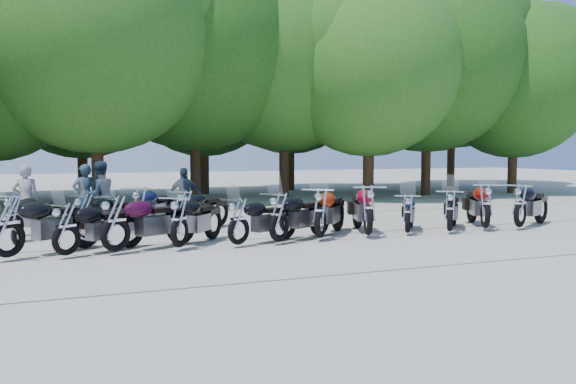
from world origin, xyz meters
name	(u,v)px	position (x,y,z in m)	size (l,w,h in m)	color
ground	(314,246)	(0.00, 0.00, 0.00)	(90.00, 90.00, 0.00)	gray
tree_3	(95,34)	(-3.57, 11.24, 6.32)	(8.70, 8.70, 10.67)	#3A2614
tree_4	(194,41)	(0.54, 13.09, 6.64)	(9.13, 9.13, 11.20)	#3A2614
tree_5	(284,49)	(4.61, 13.20, 6.57)	(9.04, 9.04, 11.10)	#3A2614
tree_6	(369,63)	(7.55, 10.82, 5.81)	(8.00, 8.00, 9.82)	#3A2614
tree_7	(428,57)	(11.20, 11.78, 6.39)	(8.79, 8.79, 10.79)	#3A2614
tree_8	(515,80)	(15.83, 11.20, 5.47)	(7.53, 7.53, 9.25)	#3A2614
tree_11	(80,73)	(-3.76, 16.43, 5.49)	(7.56, 7.56, 9.28)	#3A2614
tree_12	(204,74)	(1.80, 16.47, 5.72)	(7.88, 7.88, 9.67)	#3A2614
tree_13	(290,74)	(6.69, 17.47, 6.04)	(8.31, 8.31, 10.20)	#3A2614
tree_14	(371,79)	(10.68, 16.09, 5.83)	(8.02, 8.02, 9.84)	#3A2614
tree_15	(453,64)	(16.61, 17.02, 7.03)	(9.67, 9.67, 11.86)	#3A2614
motorcycle_0	(7,224)	(-6.17, 0.56, 0.71)	(0.76, 2.51, 1.42)	black
motorcycle_1	(66,227)	(-5.12, 0.43, 0.62)	(0.67, 2.19, 1.24)	black
motorcycle_2	(115,221)	(-4.18, 0.50, 0.68)	(0.73, 2.41, 1.36)	#30061F
motorcycle_3	(179,220)	(-2.87, 0.54, 0.65)	(0.70, 2.31, 1.30)	black
motorcycle_4	(239,220)	(-1.60, 0.44, 0.61)	(0.66, 2.16, 1.22)	black
motorcycle_5	(279,215)	(-0.63, 0.49, 0.66)	(0.71, 2.34, 1.32)	black
motorcycle_6	(321,211)	(0.47, 0.64, 0.70)	(0.76, 2.49, 1.41)	#8F1F05
motorcycle_7	(368,208)	(1.70, 0.58, 0.73)	(0.78, 2.57, 1.45)	#9E0525
motorcycle_8	(408,212)	(2.86, 0.63, 0.58)	(0.63, 2.06, 1.16)	#0C1735
motorcycle_9	(450,209)	(4.01, 0.47, 0.63)	(0.68, 2.24, 1.27)	black
motorcycle_10	(486,204)	(5.20, 0.57, 0.71)	(0.77, 2.51, 1.42)	#920D05
motorcycle_11	(520,204)	(6.20, 0.38, 0.69)	(0.75, 2.45, 1.39)	black
motorcycle_12	(14,215)	(-6.14, 3.06, 0.63)	(0.68, 2.23, 1.26)	black
motorcycle_13	(85,213)	(-4.59, 3.08, 0.61)	(0.65, 2.15, 1.22)	black
motorcycle_14	(140,208)	(-3.30, 3.15, 0.69)	(0.74, 2.43, 1.37)	black
motorcycle_15	(185,209)	(-2.17, 3.07, 0.62)	(0.67, 2.21, 1.25)	black
rider_0	(26,200)	(-5.90, 4.18, 0.88)	(0.64, 0.42, 1.77)	gray
rider_1	(99,196)	(-4.11, 4.63, 0.91)	(0.89, 0.69, 1.83)	#203043
rider_2	(185,196)	(-1.75, 4.99, 0.81)	(0.95, 0.40, 1.62)	#1C2E3B
rider_3	(85,197)	(-4.46, 4.90, 0.87)	(0.64, 0.42, 1.75)	#223647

